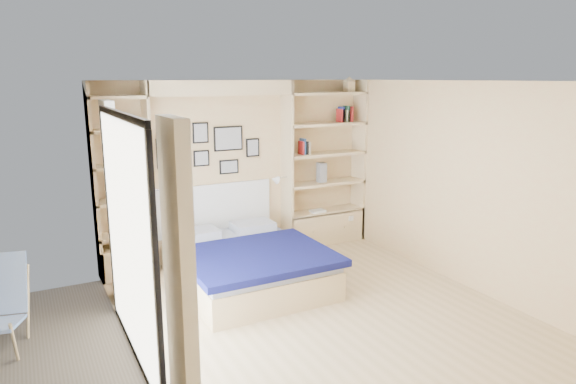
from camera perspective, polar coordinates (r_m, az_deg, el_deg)
ground at (r=5.84m, az=3.35°, el=-13.13°), size 4.50×4.50×0.00m
room_shell at (r=6.62m, az=-6.22°, el=-0.18°), size 4.50×4.50×4.50m
bed at (r=6.48m, az=-4.70°, el=-7.85°), size 1.72×2.20×1.07m
photo_gallery at (r=7.15m, az=-8.90°, el=5.00°), size 1.48×0.02×0.82m
reading_lamps at (r=7.08m, az=-7.01°, el=0.85°), size 1.92×0.12×0.15m
shelf_decor at (r=7.65m, az=2.71°, el=6.37°), size 3.59×0.23×2.03m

